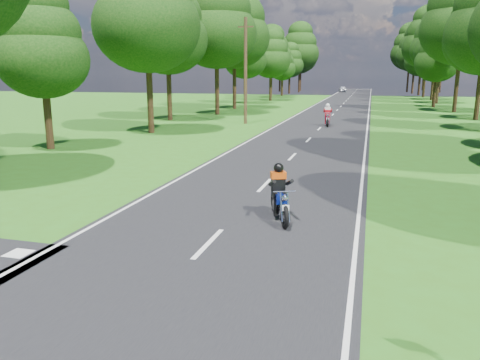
% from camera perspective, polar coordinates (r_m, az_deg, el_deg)
% --- Properties ---
extents(ground, '(160.00, 160.00, 0.00)m').
position_cam_1_polar(ground, '(9.24, -8.06, -11.98)').
color(ground, '#2C5F15').
rests_on(ground, ground).
extents(main_road, '(7.00, 140.00, 0.02)m').
position_cam_1_polar(main_road, '(57.89, 12.19, 8.76)').
color(main_road, black).
rests_on(main_road, ground).
extents(road_markings, '(7.40, 140.00, 0.01)m').
position_cam_1_polar(road_markings, '(56.03, 11.93, 8.66)').
color(road_markings, silver).
rests_on(road_markings, main_road).
extents(treeline, '(40.00, 115.35, 14.78)m').
position_cam_1_polar(treeline, '(67.90, 14.34, 16.19)').
color(treeline, black).
rests_on(treeline, ground).
extents(telegraph_pole, '(1.20, 0.26, 8.00)m').
position_cam_1_polar(telegraph_pole, '(36.89, 0.68, 13.18)').
color(telegraph_pole, '#382616').
rests_on(telegraph_pole, ground).
extents(rider_near_blue, '(1.23, 1.92, 1.52)m').
position_cam_1_polar(rider_near_blue, '(12.50, 4.84, -1.47)').
color(rider_near_blue, navy).
rests_on(rider_near_blue, main_road).
extents(rider_far_red, '(0.91, 2.07, 1.67)m').
position_cam_1_polar(rider_far_red, '(35.77, 10.62, 7.82)').
color(rider_far_red, maroon).
rests_on(rider_far_red, main_road).
extents(distant_car, '(2.15, 3.84, 1.23)m').
position_cam_1_polar(distant_car, '(103.38, 12.40, 10.78)').
color(distant_car, silver).
rests_on(distant_car, main_road).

